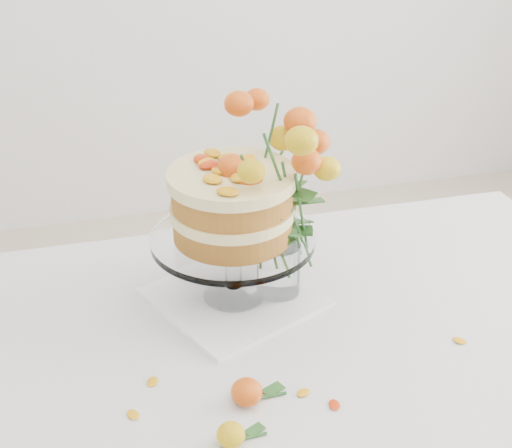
{
  "coord_description": "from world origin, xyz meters",
  "views": [
    {
      "loc": [
        -0.32,
        -0.99,
        1.58
      ],
      "look_at": [
        -0.03,
        0.15,
        0.92
      ],
      "focal_mm": 50.0,
      "sensor_mm": 36.0,
      "label": 1
    }
  ],
  "objects": [
    {
      "name": "table",
      "position": [
        0.0,
        0.0,
        0.67
      ],
      "size": [
        1.43,
        0.93,
        0.76
      ],
      "color": "tan",
      "rests_on": "ground"
    },
    {
      "name": "napkin",
      "position": [
        -0.07,
        0.16,
        0.76
      ],
      "size": [
        0.38,
        0.38,
        0.01
      ],
      "primitive_type": "cube",
      "rotation": [
        0.0,
        0.0,
        0.43
      ],
      "color": "white",
      "rests_on": "table"
    },
    {
      "name": "cake_stand",
      "position": [
        -0.07,
        0.16,
        0.95
      ],
      "size": [
        0.32,
        0.32,
        0.28
      ],
      "rotation": [
        0.0,
        0.0,
        0.33
      ],
      "color": "white",
      "rests_on": "napkin"
    },
    {
      "name": "rose_vase",
      "position": [
        0.02,
        0.15,
        1.01
      ],
      "size": [
        0.3,
        0.3,
        0.43
      ],
      "rotation": [
        0.0,
        0.0,
        0.06
      ],
      "color": "white",
      "rests_on": "table"
    },
    {
      "name": "loose_rose_near",
      "position": [
        -0.16,
        -0.22,
        0.77
      ],
      "size": [
        0.08,
        0.04,
        0.04
      ],
      "rotation": [
        0.0,
        0.0,
        0.07
      ],
      "color": "gold",
      "rests_on": "table"
    },
    {
      "name": "loose_rose_far",
      "position": [
        -0.12,
        -0.14,
        0.78
      ],
      "size": [
        0.09,
        0.05,
        0.04
      ],
      "rotation": [
        0.0,
        0.0,
        0.02
      ],
      "color": "#B85009",
      "rests_on": "table"
    },
    {
      "name": "stray_petal_a",
      "position": [
        -0.12,
        -0.1,
        0.76
      ],
      "size": [
        0.03,
        0.02,
        0.0
      ],
      "primitive_type": "ellipsoid",
      "color": "#F1A10F",
      "rests_on": "table"
    },
    {
      "name": "stray_petal_b",
      "position": [
        -0.02,
        -0.14,
        0.76
      ],
      "size": [
        0.03,
        0.02,
        0.0
      ],
      "primitive_type": "ellipsoid",
      "color": "#F1A10F",
      "rests_on": "table"
    },
    {
      "name": "stray_petal_c",
      "position": [
        0.02,
        -0.18,
        0.76
      ],
      "size": [
        0.03,
        0.02,
        0.0
      ],
      "primitive_type": "ellipsoid",
      "color": "#F1A10F",
      "rests_on": "table"
    },
    {
      "name": "stray_petal_d",
      "position": [
        -0.26,
        -0.05,
        0.76
      ],
      "size": [
        0.03,
        0.02,
        0.0
      ],
      "primitive_type": "ellipsoid",
      "color": "#F1A10F",
      "rests_on": "table"
    },
    {
      "name": "stray_petal_e",
      "position": [
        -0.3,
        -0.12,
        0.76
      ],
      "size": [
        0.03,
        0.02,
        0.0
      ],
      "primitive_type": "ellipsoid",
      "color": "#F1A10F",
      "rests_on": "table"
    },
    {
      "name": "stray_petal_f",
      "position": [
        0.3,
        -0.08,
        0.76
      ],
      "size": [
        0.03,
        0.02,
        0.0
      ],
      "primitive_type": "ellipsoid",
      "color": "#F1A10F",
      "rests_on": "table"
    }
  ]
}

